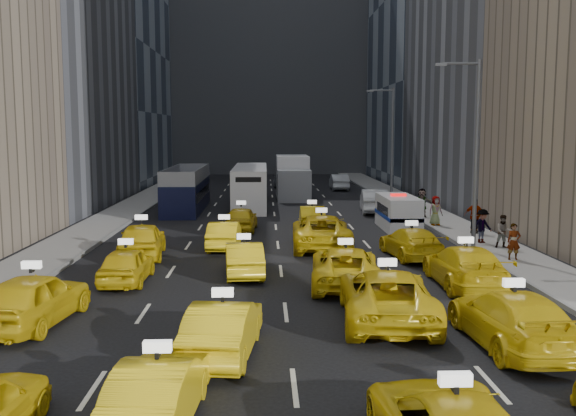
% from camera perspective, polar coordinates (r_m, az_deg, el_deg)
% --- Properties ---
extents(ground, '(160.00, 160.00, 0.00)m').
position_cam_1_polar(ground, '(18.73, -0.01, -10.93)').
color(ground, black).
rests_on(ground, ground).
extents(sidewalk_west, '(3.00, 90.00, 0.15)m').
position_cam_1_polar(sidewalk_west, '(44.30, -14.91, -0.66)').
color(sidewalk_west, gray).
rests_on(sidewalk_west, ground).
extents(sidewalk_east, '(3.00, 90.00, 0.15)m').
position_cam_1_polar(sidewalk_east, '(44.61, 12.41, -0.53)').
color(sidewalk_east, gray).
rests_on(sidewalk_east, ground).
extents(curb_west, '(0.15, 90.00, 0.18)m').
position_cam_1_polar(curb_west, '(44.00, -13.07, -0.63)').
color(curb_west, slate).
rests_on(curb_west, ground).
extents(curb_east, '(0.15, 90.00, 0.18)m').
position_cam_1_polar(curb_east, '(44.27, 10.59, -0.53)').
color(curb_east, slate).
rests_on(curb_east, ground).
extents(building_backdrop, '(30.00, 12.00, 40.00)m').
position_cam_1_polar(building_backdrop, '(90.95, -1.71, 15.95)').
color(building_backdrop, slate).
rests_on(building_backdrop, ground).
extents(streetlight_near, '(2.15, 0.22, 9.00)m').
position_cam_1_polar(streetlight_near, '(31.41, 16.22, 5.15)').
color(streetlight_near, '#595B60').
rests_on(streetlight_near, ground).
extents(streetlight_far, '(2.15, 0.22, 9.00)m').
position_cam_1_polar(streetlight_far, '(50.79, 9.13, 5.91)').
color(streetlight_far, '#595B60').
rests_on(streetlight_far, ground).
extents(taxi_1, '(1.75, 4.17, 1.34)m').
position_cam_1_polar(taxi_1, '(13.33, -11.43, -15.59)').
color(taxi_1, gold).
rests_on(taxi_1, ground).
extents(taxi_4, '(2.53, 4.94, 1.61)m').
position_cam_1_polar(taxi_4, '(20.49, -21.71, -7.52)').
color(taxi_4, gold).
rests_on(taxi_4, ground).
extents(taxi_5, '(1.99, 4.50, 1.44)m').
position_cam_1_polar(taxi_5, '(16.75, -5.79, -10.57)').
color(taxi_5, gold).
rests_on(taxi_5, ground).
extents(taxi_6, '(3.10, 5.95, 1.60)m').
position_cam_1_polar(taxi_6, '(19.69, 8.76, -7.70)').
color(taxi_6, gold).
rests_on(taxi_6, ground).
extents(taxi_7, '(2.38, 5.35, 1.53)m').
position_cam_1_polar(taxi_7, '(18.28, 19.30, -9.28)').
color(taxi_7, gold).
rests_on(taxi_7, ground).
extents(taxi_8, '(1.63, 4.02, 1.37)m').
position_cam_1_polar(taxi_8, '(25.04, -14.17, -4.94)').
color(taxi_8, gold).
rests_on(taxi_8, ground).
extents(taxi_9, '(1.74, 4.20, 1.35)m').
position_cam_1_polar(taxi_9, '(25.59, -3.93, -4.51)').
color(taxi_9, gold).
rests_on(taxi_9, ground).
extents(taxi_10, '(2.90, 5.47, 1.46)m').
position_cam_1_polar(taxi_10, '(23.85, 5.11, -5.23)').
color(taxi_10, gold).
rests_on(taxi_10, ground).
extents(taxi_11, '(2.20, 5.32, 1.54)m').
position_cam_1_polar(taxi_11, '(24.53, 15.45, -5.03)').
color(taxi_11, gold).
rests_on(taxi_11, ground).
extents(taxi_12, '(2.36, 4.96, 1.64)m').
position_cam_1_polar(taxi_12, '(29.72, -12.86, -2.79)').
color(taxi_12, gold).
rests_on(taxi_12, ground).
extents(taxi_13, '(1.55, 4.14, 1.35)m').
position_cam_1_polar(taxi_13, '(31.34, -5.68, -2.41)').
color(taxi_13, gold).
rests_on(taxi_13, ground).
extents(taxi_14, '(2.99, 6.07, 1.66)m').
position_cam_1_polar(taxi_14, '(31.35, 2.98, -2.10)').
color(taxi_14, gold).
rests_on(taxi_14, ground).
extents(taxi_15, '(2.44, 4.91, 1.37)m').
position_cam_1_polar(taxi_15, '(29.54, 10.89, -3.06)').
color(taxi_15, gold).
rests_on(taxi_15, ground).
extents(taxi_16, '(1.90, 4.24, 1.42)m').
position_cam_1_polar(taxi_16, '(36.76, -4.18, -0.96)').
color(taxi_16, gold).
rests_on(taxi_16, ground).
extents(taxi_17, '(1.48, 4.05, 1.33)m').
position_cam_1_polar(taxi_17, '(37.86, 2.14, -0.79)').
color(taxi_17, gold).
rests_on(taxi_17, ground).
extents(nypd_van, '(2.48, 5.06, 2.09)m').
position_cam_1_polar(nypd_van, '(37.85, 9.76, -0.46)').
color(nypd_van, silver).
rests_on(nypd_van, ground).
extents(double_decker, '(3.37, 10.68, 3.06)m').
position_cam_1_polar(double_decker, '(46.65, -9.01, 1.64)').
color(double_decker, black).
rests_on(double_decker, ground).
extents(city_bus, '(3.79, 11.90, 3.02)m').
position_cam_1_polar(city_bus, '(48.52, -3.37, 1.90)').
color(city_bus, silver).
rests_on(city_bus, ground).
extents(box_truck, '(2.72, 7.82, 3.57)m').
position_cam_1_polar(box_truck, '(54.41, 0.42, 2.74)').
color(box_truck, silver).
rests_on(box_truck, ground).
extents(misc_car_0, '(2.21, 5.15, 1.65)m').
position_cam_1_polar(misc_car_0, '(45.25, 7.65, 0.63)').
color(misc_car_0, '#B1B5B9').
rests_on(misc_car_0, ground).
extents(misc_car_1, '(2.69, 5.38, 1.46)m').
position_cam_1_polar(misc_car_1, '(56.70, -8.36, 1.79)').
color(misc_car_1, black).
rests_on(misc_car_1, ground).
extents(misc_car_2, '(2.38, 5.31, 1.51)m').
position_cam_1_polar(misc_car_2, '(65.39, -0.33, 2.56)').
color(misc_car_2, gray).
rests_on(misc_car_2, ground).
extents(misc_car_3, '(2.14, 4.76, 1.59)m').
position_cam_1_polar(misc_car_3, '(61.56, -4.15, 2.30)').
color(misc_car_3, black).
rests_on(misc_car_3, ground).
extents(misc_car_4, '(1.64, 4.59, 1.51)m').
position_cam_1_polar(misc_car_4, '(62.40, 4.56, 2.32)').
color(misc_car_4, '#B9BDC1').
rests_on(misc_car_4, ground).
extents(pedestrian_0, '(0.62, 0.44, 1.59)m').
position_cam_1_polar(pedestrian_0, '(29.49, 19.43, -2.83)').
color(pedestrian_0, gray).
rests_on(pedestrian_0, sidewalk_east).
extents(pedestrian_1, '(0.82, 0.51, 1.59)m').
position_cam_1_polar(pedestrian_1, '(32.24, 18.62, -2.00)').
color(pedestrian_1, gray).
rests_on(pedestrian_1, sidewalk_east).
extents(pedestrian_2, '(1.18, 0.85, 1.69)m').
position_cam_1_polar(pedestrian_2, '(33.39, 16.89, -1.55)').
color(pedestrian_2, gray).
rests_on(pedestrian_2, sidewalk_east).
extents(pedestrian_3, '(1.20, 0.76, 1.90)m').
position_cam_1_polar(pedestrian_3, '(36.47, 16.23, -0.67)').
color(pedestrian_3, gray).
rests_on(pedestrian_3, sidewalk_east).
extents(pedestrian_4, '(0.93, 0.64, 1.74)m').
position_cam_1_polar(pedestrian_4, '(38.90, 12.98, -0.22)').
color(pedestrian_4, gray).
rests_on(pedestrian_4, sidewalk_east).
extents(pedestrian_5, '(1.78, 1.08, 1.85)m').
position_cam_1_polar(pedestrian_5, '(42.42, 11.81, 0.47)').
color(pedestrian_5, gray).
rests_on(pedestrian_5, sidewalk_east).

